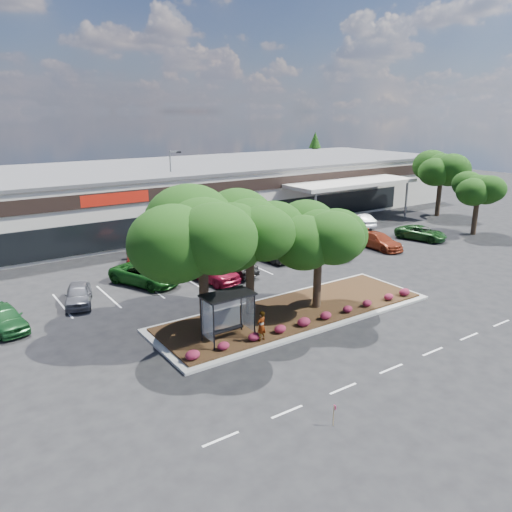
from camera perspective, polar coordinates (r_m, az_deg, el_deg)
ground at (r=29.67m, az=12.38°, el=-8.12°), size 160.00×160.00×0.00m
retail_store at (r=56.59m, az=-13.18°, el=6.75°), size 80.40×25.20×6.25m
landscape_island at (r=31.03m, az=4.44°, el=-6.41°), size 18.00×6.00×0.26m
lane_markings at (r=36.92m, az=0.45°, el=-2.81°), size 33.12×20.06×0.01m
shrub_row at (r=29.41m, az=7.03°, el=-6.99°), size 17.00×0.80×0.50m
bus_shelter at (r=26.48m, az=-3.39°, el=-5.37°), size 2.75×1.55×2.59m
island_tree_west at (r=26.90m, az=-6.08°, el=-0.80°), size 7.20×7.20×7.89m
island_tree_mid at (r=29.28m, az=-0.70°, el=0.12°), size 6.60×6.60×7.32m
island_tree_east at (r=30.61m, az=7.12°, el=-0.08°), size 5.80×5.80×6.50m
tree_east_near at (r=54.76m, az=23.92°, el=5.59°), size 5.60×5.60×6.51m
tree_east_far at (r=63.17m, az=20.29°, el=7.73°), size 6.40×6.40×7.62m
conifer_north_east at (r=82.79m, az=6.70°, el=10.87°), size 3.96×3.96×9.00m
person_waiting at (r=26.67m, az=0.61°, el=-8.00°), size 0.68×0.53×1.67m
light_pole at (r=51.62m, az=-9.47°, el=6.64°), size 1.43×0.50×8.34m
survey_stake at (r=20.87m, az=8.91°, el=-17.25°), size 0.07×0.14×0.90m
car_0 at (r=32.01m, az=-26.81°, el=-6.33°), size 2.33×4.43×1.44m
car_1 at (r=34.29m, az=-19.63°, el=-4.13°), size 2.73×4.23×1.34m
car_2 at (r=36.82m, az=-12.55°, el=-2.03°), size 4.54×5.99×1.51m
car_3 at (r=36.72m, az=-5.10°, el=-1.61°), size 2.78×5.20×1.68m
car_4 at (r=38.11m, az=-3.26°, el=-0.92°), size 2.94×5.29×1.65m
car_5 at (r=41.82m, az=1.57°, el=0.54°), size 1.91×4.65×1.50m
car_6 at (r=43.16m, az=7.68°, el=0.86°), size 3.25×5.55×1.45m
car_7 at (r=46.70m, az=13.86°, el=1.69°), size 2.14×4.97×1.43m
car_8 at (r=51.11m, az=18.33°, el=2.53°), size 3.52×5.30×1.35m
car_10 at (r=41.76m, az=-13.54°, el=-0.06°), size 2.90×4.21×1.33m
car_11 at (r=44.14m, az=-10.90°, el=1.19°), size 2.93×5.14×1.65m
car_12 at (r=45.94m, az=-7.49°, el=1.79°), size 2.68×4.46×1.42m
car_13 at (r=47.54m, az=-2.47°, el=2.59°), size 3.89×5.41×1.71m
car_14 at (r=47.85m, az=-0.62°, el=2.52°), size 3.13×4.60×1.43m
car_15 at (r=54.07m, az=5.64°, el=3.98°), size 3.69×5.24×1.33m
car_16 at (r=55.09m, az=11.70°, el=4.02°), size 2.47×4.67×1.46m
car_17 at (r=55.87m, az=8.02°, el=4.47°), size 3.48×6.28×1.66m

